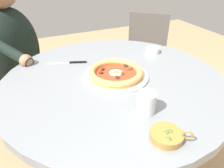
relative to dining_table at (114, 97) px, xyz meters
The scene contains 9 objects.
dining_table is the anchor object (origin of this frame).
pizza_on_plate 0.13m from the dining_table, 117.97° to the left, with size 0.31×0.31×0.04m.
water_glass 0.31m from the dining_table, ahead, with size 0.07×0.07×0.08m.
steak_knife 0.29m from the dining_table, 151.44° to the right, with size 0.08×0.20×0.01m.
ramekin_capers 0.40m from the dining_table, 118.39° to the left, with size 0.08×0.08×0.03m.
olive_pan 0.43m from the dining_table, ahead, with size 0.11×0.11×0.05m.
diner_person 0.78m from the dining_table, 147.93° to the right, with size 0.58×0.44×1.18m.
cafe_chair_diner 0.92m from the dining_table, 148.05° to the right, with size 0.56×0.56×0.87m.
cafe_chair_spare_near 1.00m from the dining_table, 138.23° to the left, with size 0.56×0.56×0.82m.
Camera 1 is at (0.79, -0.37, 1.26)m, focal length 34.50 mm.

